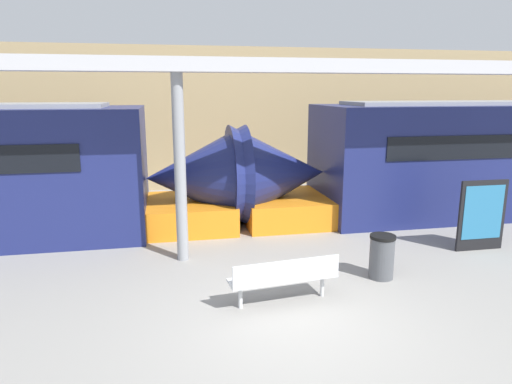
% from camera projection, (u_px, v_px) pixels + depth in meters
% --- Properties ---
extents(ground_plane, '(60.00, 60.00, 0.00)m').
position_uv_depth(ground_plane, '(294.00, 322.00, 7.05)').
color(ground_plane, gray).
extents(station_wall, '(56.00, 0.20, 5.00)m').
position_uv_depth(station_wall, '(217.00, 119.00, 16.32)').
color(station_wall, tan).
rests_on(station_wall, ground_plane).
extents(bench_near, '(1.88, 0.65, 0.81)m').
position_uv_depth(bench_near, '(284.00, 276.00, 7.54)').
color(bench_near, silver).
rests_on(bench_near, ground_plane).
extents(trash_bin, '(0.48, 0.48, 0.84)m').
position_uv_depth(trash_bin, '(382.00, 256.00, 8.62)').
color(trash_bin, '#4C4F54').
rests_on(trash_bin, ground_plane).
extents(poster_board, '(1.13, 0.07, 1.59)m').
position_uv_depth(poster_board, '(482.00, 215.00, 10.06)').
color(poster_board, black).
rests_on(poster_board, ground_plane).
extents(support_column_near, '(0.24, 0.24, 3.84)m').
position_uv_depth(support_column_near, '(180.00, 170.00, 9.23)').
color(support_column_near, gray).
rests_on(support_column_near, ground_plane).
extents(canopy_beam, '(28.00, 0.60, 0.28)m').
position_uv_depth(canopy_beam, '(176.00, 64.00, 8.78)').
color(canopy_beam, '#B7B7BC').
rests_on(canopy_beam, support_column_near).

